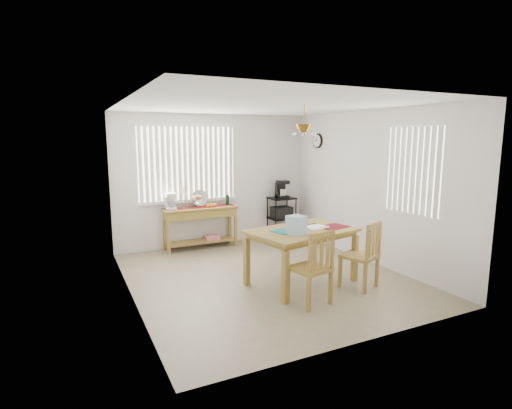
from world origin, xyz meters
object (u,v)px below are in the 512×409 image
dining_table (302,236)px  chair_right (362,255)px  sideboard (201,218)px  chair_left (312,268)px  wire_cart (282,214)px  cart_items (282,189)px

dining_table → chair_right: (0.68, -0.54, -0.24)m
sideboard → chair_left: size_ratio=1.46×
dining_table → chair_left: (-0.30, -0.72, -0.24)m
wire_cart → chair_left: size_ratio=0.91×
wire_cart → cart_items: 0.52m
sideboard → cart_items: (1.78, -0.02, 0.45)m
dining_table → chair_left: chair_left is taller
wire_cart → cart_items: bearing=90.0°
chair_left → chair_right: (0.97, 0.18, -0.00)m
wire_cart → dining_table: size_ratio=0.53×
cart_items → chair_right: 3.10m
cart_items → chair_left: cart_items is taller
sideboard → cart_items: bearing=-0.6°
chair_right → sideboard: bearing=114.9°
cart_items → wire_cart: bearing=-90.0°
wire_cart → chair_right: (-0.38, -3.01, -0.06)m
cart_items → chair_left: 3.51m
dining_table → sideboard: bearing=106.4°
wire_cart → cart_items: (0.00, 0.01, 0.52)m
sideboard → chair_right: chair_right is taller
dining_table → chair_right: 0.90m
chair_left → sideboard: bearing=97.8°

